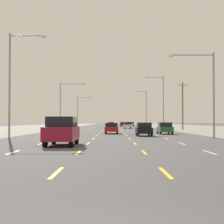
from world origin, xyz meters
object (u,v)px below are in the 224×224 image
Objects in this scene: streetlight_right_row_0 at (209,87)px; streetlight_left_row_2 at (80,109)px; sedan_far_right_distant_a at (132,124)px; streetlight_left_row_0 at (14,78)px; sedan_center_turn_farther at (112,124)px; suv_inner_left_nearest at (63,131)px; sedan_center_turn_midfar at (113,128)px; streetlight_right_row_1 at (163,99)px; streetlight_right_row_2 at (146,106)px; sedan_inner_right_farthest at (124,124)px; streetlight_left_row_1 at (64,102)px; hatchback_inner_right_near at (145,129)px; hatchback_inner_right_far at (129,125)px; hatchback_far_right_mid at (166,128)px.

streetlight_left_row_2 is at bearing 105.69° from streetlight_right_row_0.
streetlight_left_row_2 is at bearing -130.50° from sedan_far_right_distant_a.
streetlight_right_row_0 is (19.42, 0.00, -0.91)m from streetlight_left_row_0.
streetlight_left_row_0 is at bearing -97.76° from sedan_center_turn_farther.
streetlight_right_row_0 is (13.02, 10.62, 4.03)m from suv_inner_left_nearest.
suv_inner_left_nearest is at bearing -98.11° from sedan_center_turn_midfar.
streetlight_left_row_0 is (-9.62, -70.59, 5.21)m from sedan_center_turn_farther.
streetlight_right_row_2 is at bearing 89.99° from streetlight_right_row_1.
streetlight_right_row_0 is 68.61m from streetlight_right_row_2.
streetlight_right_row_2 is (6.43, -6.92, 5.33)m from sedan_inner_right_farthest.
streetlight_right_row_2 reaches higher than sedan_inner_right_farthest.
streetlight_left_row_1 reaches higher than sedan_center_turn_midfar.
suv_inner_left_nearest is at bearing -85.48° from streetlight_left_row_2.
sedan_center_turn_midfar is 1.00× the size of sedan_far_right_distant_a.
streetlight_right_row_2 reaches higher than sedan_center_turn_midfar.
sedan_center_turn_midfar is 24.01m from streetlight_right_row_1.
hatchback_inner_right_near is 15.45m from streetlight_left_row_0.
hatchback_inner_right_near is at bearing -90.02° from hatchback_inner_right_far.
streetlight_right_row_2 reaches higher than hatchback_inner_right_near.
streetlight_left_row_0 reaches higher than sedan_center_turn_farther.
hatchback_far_right_mid is (10.44, 22.32, -0.24)m from suv_inner_left_nearest.
streetlight_right_row_0 is 0.91× the size of streetlight_left_row_1.
streetlight_left_row_1 is at bearing -135.02° from hatchback_inner_right_far.
suv_inner_left_nearest reaches higher than hatchback_inner_right_near.
streetlight_right_row_1 is at bearing -65.12° from hatchback_inner_right_far.
hatchback_inner_right_far is (3.73, 34.47, 0.03)m from sedan_center_turn_midfar.
streetlight_left_row_1 is at bearing -106.94° from sedan_far_right_distant_a.
streetlight_right_row_0 is at bearing 0.00° from streetlight_left_row_0.
hatchback_far_right_mid is at bearing -53.74° from streetlight_left_row_1.
sedan_center_turn_midfar is at bearing -95.20° from sedan_far_right_distant_a.
streetlight_right_row_2 is (19.50, 0.00, 0.84)m from streetlight_left_row_2.
hatchback_inner_right_near is 8.46m from sedan_center_turn_midfar.
streetlight_left_row_2 is (-13.34, 63.14, 4.47)m from hatchback_inner_right_near.
hatchback_inner_right_near is at bearing 137.38° from streetlight_right_row_0.
streetlight_right_row_1 reaches higher than streetlight_left_row_1.
streetlight_left_row_0 is 0.98× the size of streetlight_right_row_2.
streetlight_right_row_2 is (6.16, 63.14, 5.31)m from hatchback_inner_right_near.
hatchback_inner_right_near is 64.69m from streetlight_left_row_2.
sedan_inner_right_farthest is 76.84m from streetlight_left_row_0.
suv_inner_left_nearest is at bearing -99.49° from streetlight_right_row_2.
streetlight_left_row_0 reaches higher than sedan_center_turn_midfar.
hatchback_far_right_mid is 63.93m from sedan_inner_right_farthest.
sedan_center_turn_midfar is 17.12m from streetlight_left_row_0.
streetlight_right_row_1 is at bearing 73.58° from suv_inner_left_nearest.
hatchback_inner_right_near is at bearing -118.28° from hatchback_far_right_mid.
hatchback_inner_right_far is (-3.34, 35.83, 0.00)m from hatchback_far_right_mid.
hatchback_inner_right_far is 23.39m from sedan_center_turn_farther.
streetlight_left_row_2 is at bearing -152.10° from sedan_inner_right_farthest.
suv_inner_left_nearest is at bearing -95.90° from sedan_far_right_distant_a.
hatchback_inner_right_near and hatchback_far_right_mid have the same top height.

